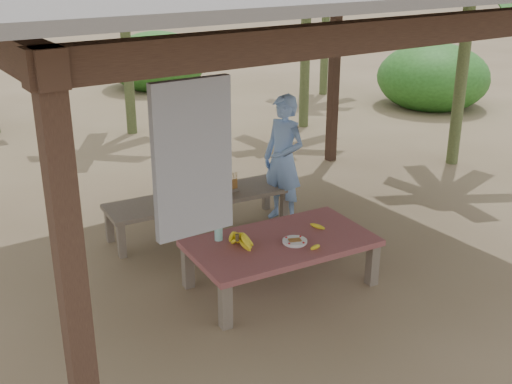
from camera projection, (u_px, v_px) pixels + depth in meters
ground at (268, 259)px, 7.00m from camera, size 80.00×80.00×0.00m
work_table at (281, 246)px, 6.30m from camera, size 1.88×1.15×0.50m
bench at (199, 200)px, 7.54m from camera, size 2.25×0.80×0.45m
ripe_banana_bunch at (237, 241)px, 6.08m from camera, size 0.30×0.27×0.17m
plate at (295, 242)px, 6.21m from camera, size 0.24×0.24×0.04m
loose_banana_front at (315, 247)px, 6.08m from camera, size 0.16×0.08×0.04m
loose_banana_side at (317, 226)px, 6.54m from camera, size 0.11×0.17×0.04m
water_flask at (218, 228)px, 6.24m from camera, size 0.08×0.08×0.30m
green_banana_stalk at (181, 185)px, 7.37m from camera, size 0.33×0.33×0.34m
cooking_pot at (216, 185)px, 7.64m from camera, size 0.18×0.18×0.15m
skewer_rack at (232, 182)px, 7.62m from camera, size 0.19×0.10×0.24m
woman at (284, 159)px, 7.73m from camera, size 0.50×0.64×1.58m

